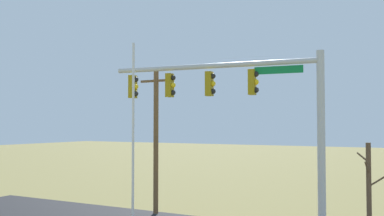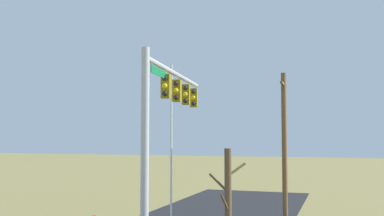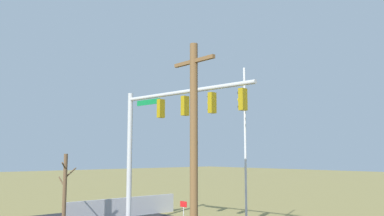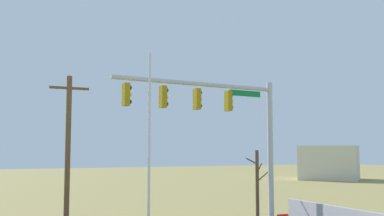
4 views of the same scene
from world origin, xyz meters
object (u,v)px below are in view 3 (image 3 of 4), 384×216
(utility_pole, at_px, (194,152))
(bare_tree, at_px, (65,190))
(open_sign, at_px, (183,207))
(signal_mast, at_px, (163,126))
(flagpole, at_px, (245,153))

(utility_pole, relative_size, bare_tree, 1.93)
(utility_pole, distance_m, bare_tree, 10.63)
(open_sign, bearing_deg, bare_tree, 67.38)
(signal_mast, relative_size, flagpole, 1.07)
(signal_mast, xyz_separation_m, open_sign, (1.38, -2.53, -4.42))
(utility_pole, bearing_deg, bare_tree, -1.93)
(flagpole, relative_size, open_sign, 6.45)
(utility_pole, relative_size, open_sign, 6.17)
(utility_pole, bearing_deg, signal_mast, -29.94)
(utility_pole, xyz_separation_m, open_sign, (7.96, -6.32, -3.02))
(bare_tree, bearing_deg, flagpole, -148.68)
(bare_tree, height_order, open_sign, bare_tree)
(flagpole, distance_m, utility_pole, 5.77)
(signal_mast, distance_m, open_sign, 5.28)
(signal_mast, relative_size, bare_tree, 2.16)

